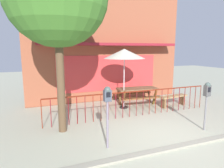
# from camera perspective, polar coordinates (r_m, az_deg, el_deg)

# --- Properties ---
(ground) EXTENTS (40.00, 40.00, 0.00)m
(ground) POSITION_cam_1_polar(r_m,az_deg,el_deg) (6.09, 14.55, -14.52)
(ground) COLOR #AEAF96
(pub_storefront) EXTENTS (7.67, 1.25, 5.86)m
(pub_storefront) POSITION_cam_1_polar(r_m,az_deg,el_deg) (9.82, -1.44, 12.36)
(pub_storefront) COLOR brown
(pub_storefront) RESTS_ON ground
(patio_fence_front) EXTENTS (6.47, 0.04, 0.97)m
(patio_fence_front) POSITION_cam_1_polar(r_m,az_deg,el_deg) (7.42, 6.12, -4.39)
(patio_fence_front) COLOR maroon
(patio_fence_front) RESTS_ON ground
(picnic_table_left) EXTENTS (1.91, 1.51, 0.79)m
(picnic_table_left) POSITION_cam_1_polar(r_m,az_deg,el_deg) (9.01, 7.22, -2.17)
(picnic_table_left) COLOR brown
(picnic_table_left) RESTS_ON ground
(patio_umbrella) EXTENTS (1.71, 1.71, 2.51)m
(patio_umbrella) POSITION_cam_1_polar(r_m,az_deg,el_deg) (8.28, 3.54, 8.55)
(patio_umbrella) COLOR black
(patio_umbrella) RESTS_ON ground
(patio_bench) EXTENTS (1.43, 0.49, 0.48)m
(patio_bench) POSITION_cam_1_polar(r_m,az_deg,el_deg) (9.18, 17.12, -3.97)
(patio_bench) COLOR #9E7D50
(patio_bench) RESTS_ON ground
(parking_meter_near) EXTENTS (0.18, 0.17, 1.60)m
(parking_meter_near) POSITION_cam_1_polar(r_m,az_deg,el_deg) (4.89, -1.33, -4.90)
(parking_meter_near) COLOR gray
(parking_meter_near) RESTS_ON ground
(parking_meter_far) EXTENTS (0.18, 0.17, 1.51)m
(parking_meter_far) POSITION_cam_1_polar(r_m,az_deg,el_deg) (6.68, 25.59, -2.51)
(parking_meter_far) COLOR slate
(parking_meter_far) RESTS_ON ground
(curb_edge) EXTENTS (10.74, 0.20, 0.11)m
(curb_edge) POSITION_cam_1_polar(r_m,az_deg,el_deg) (5.62, 18.60, -16.87)
(curb_edge) COLOR gray
(curb_edge) RESTS_ON ground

